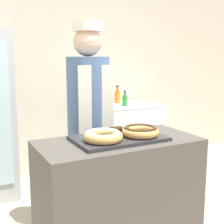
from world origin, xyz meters
The scene contains 12 objects.
wall_back centered at (0.00, 2.13, 1.35)m, with size 8.00×0.06×2.70m.
display_counter centered at (0.00, 0.00, 0.48)m, with size 1.12×0.55×0.96m.
serving_tray centered at (0.00, 0.00, 0.97)m, with size 0.62×0.39×0.02m.
donut_light_glaze centered at (-0.14, -0.05, 1.02)m, with size 0.26×0.26×0.07m.
donut_chocolate_glaze centered at (0.14, -0.05, 1.02)m, with size 0.26×0.26×0.07m.
brownie_back_left centered at (-0.06, 0.13, 1.00)m, with size 0.08×0.08×0.03m.
brownie_back_right centered at (0.06, 0.13, 1.00)m, with size 0.08×0.08×0.03m.
baker_person centered at (0.02, 0.57, 0.97)m, with size 0.36×0.36×1.80m.
chest_freezer centered at (1.00, 1.74, 0.45)m, with size 0.97×0.66×0.90m.
bottle_orange centered at (1.01, 1.88, 0.99)m, with size 0.08×0.08×0.24m.
bottle_blue centered at (0.89, 1.94, 0.99)m, with size 0.06×0.06×0.22m.
bottle_green centered at (0.97, 1.61, 0.98)m, with size 0.07×0.07×0.20m.
Camera 1 is at (-1.00, -1.82, 1.52)m, focal length 50.00 mm.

